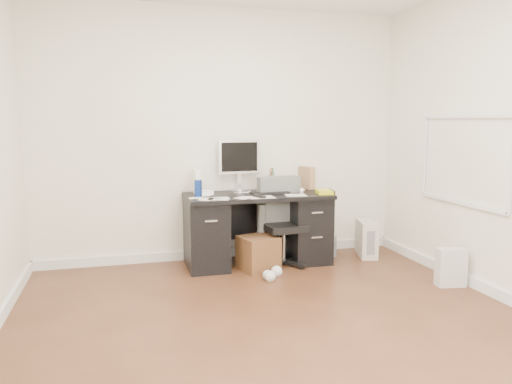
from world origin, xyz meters
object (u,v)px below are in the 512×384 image
lcd_monitor (239,165)px  pc_tower (367,238)px  keyboard (270,193)px  wicker_basket (258,253)px  office_chair (284,222)px  desk (257,227)px

lcd_monitor → pc_tower: (1.40, -0.28, -0.83)m
keyboard → wicker_basket: size_ratio=1.15×
keyboard → lcd_monitor: bearing=126.8°
wicker_basket → lcd_monitor: bearing=99.9°
keyboard → office_chair: (0.13, -0.08, -0.30)m
desk → keyboard: bearing=-21.2°
lcd_monitor → keyboard: bearing=-49.6°
lcd_monitor → office_chair: bearing=-45.7°
desk → lcd_monitor: lcd_monitor is taller
lcd_monitor → desk: bearing=-61.9°
keyboard → office_chair: size_ratio=0.43×
lcd_monitor → wicker_basket: lcd_monitor is taller
pc_tower → wicker_basket: 1.33m
lcd_monitor → office_chair: 0.79m
keyboard → pc_tower: keyboard is taller
lcd_monitor → keyboard: size_ratio=1.42×
desk → wicker_basket: bearing=-103.6°
lcd_monitor → office_chair: lcd_monitor is taller
office_chair → pc_tower: 1.05m
office_chair → wicker_basket: bearing=-165.6°
pc_tower → wicker_basket: pc_tower is taller
desk → keyboard: 0.39m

